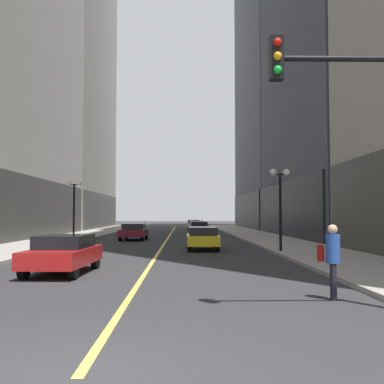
# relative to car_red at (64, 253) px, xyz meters

# --- Properties ---
(ground_plane) EXTENTS (200.00, 200.00, 0.00)m
(ground_plane) POSITION_rel_car_red_xyz_m (2.84, 24.96, -0.72)
(ground_plane) COLOR #2D2D30
(sidewalk_left) EXTENTS (4.50, 78.00, 0.15)m
(sidewalk_left) POSITION_rel_car_red_xyz_m (-5.41, 24.96, -0.64)
(sidewalk_left) COLOR #9E9991
(sidewalk_left) RESTS_ON ground
(sidewalk_right) EXTENTS (4.50, 78.00, 0.15)m
(sidewalk_right) POSITION_rel_car_red_xyz_m (11.09, 24.96, -0.64)
(sidewalk_right) COLOR #9E9991
(sidewalk_right) RESTS_ON ground
(lane_centre_stripe) EXTENTS (0.16, 70.00, 0.01)m
(lane_centre_stripe) POSITION_rel_car_red_xyz_m (2.84, 24.96, -0.71)
(lane_centre_stripe) COLOR #E5D64C
(lane_centre_stripe) RESTS_ON ground
(building_right_far) EXTENTS (12.24, 26.00, 66.27)m
(building_right_far) POSITION_rel_car_red_xyz_m (19.36, 49.96, 32.33)
(building_right_far) COLOR slate
(building_right_far) RESTS_ON ground
(car_red) EXTENTS (2.01, 4.14, 1.32)m
(car_red) POSITION_rel_car_red_xyz_m (0.00, 0.00, 0.00)
(car_red) COLOR #B21919
(car_red) RESTS_ON ground
(car_yellow) EXTENTS (1.77, 4.33, 1.32)m
(car_yellow) POSITION_rel_car_red_xyz_m (5.26, 10.23, 0.00)
(car_yellow) COLOR yellow
(car_yellow) RESTS_ON ground
(car_maroon) EXTENTS (2.01, 4.45, 1.32)m
(car_maroon) POSITION_rel_car_red_xyz_m (0.22, 20.33, 0.00)
(car_maroon) COLOR maroon
(car_maroon) RESTS_ON ground
(car_black) EXTENTS (2.02, 4.55, 1.32)m
(car_black) POSITION_rel_car_red_xyz_m (5.76, 30.58, 0.00)
(car_black) COLOR black
(car_black) RESTS_ON ground
(car_silver) EXTENTS (1.89, 4.06, 1.32)m
(car_silver) POSITION_rel_car_red_xyz_m (5.71, 37.52, 0.00)
(car_silver) COLOR #B7B7BC
(car_silver) RESTS_ON ground
(car_white) EXTENTS (1.78, 4.43, 1.32)m
(car_white) POSITION_rel_car_red_xyz_m (5.58, 45.19, 0.00)
(car_white) COLOR silver
(car_white) RESTS_ON ground
(pedestrian_in_blue_hoodie) EXTENTS (0.40, 0.40, 1.80)m
(pedestrian_in_blue_hoodie) POSITION_rel_car_red_xyz_m (7.75, -4.98, 0.34)
(pedestrian_in_blue_hoodie) COLOR black
(pedestrian_in_blue_hoodie) RESTS_ON ground
(traffic_light_near_right) EXTENTS (3.43, 0.35, 5.65)m
(traffic_light_near_right) POSITION_rel_car_red_xyz_m (8.19, -6.85, 3.02)
(traffic_light_near_right) COLOR black
(traffic_light_near_right) RESTS_ON ground
(street_lamp_left_far) EXTENTS (1.06, 0.36, 4.43)m
(street_lamp_left_far) POSITION_rel_car_red_xyz_m (-3.56, 16.12, 2.54)
(street_lamp_left_far) COLOR black
(street_lamp_left_far) RESTS_ON ground
(street_lamp_right_mid) EXTENTS (1.06, 0.36, 4.43)m
(street_lamp_right_mid) POSITION_rel_car_red_xyz_m (9.24, 7.62, 2.54)
(street_lamp_right_mid) COLOR black
(street_lamp_right_mid) RESTS_ON ground
(fire_hydrant_right) EXTENTS (0.28, 0.28, 0.80)m
(fire_hydrant_right) POSITION_rel_car_red_xyz_m (9.74, 2.43, -0.32)
(fire_hydrant_right) COLOR red
(fire_hydrant_right) RESTS_ON ground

